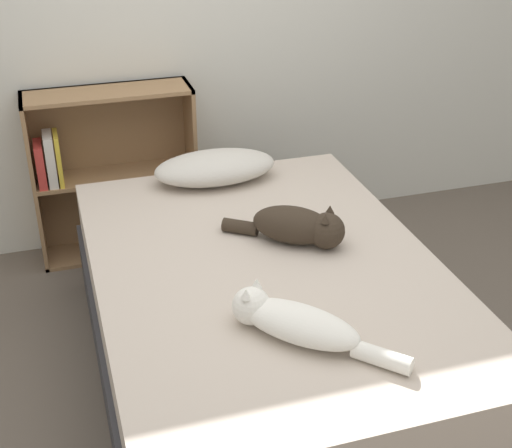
{
  "coord_description": "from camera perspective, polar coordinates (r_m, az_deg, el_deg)",
  "views": [
    {
      "loc": [
        -0.72,
        -2.2,
        2.01
      ],
      "look_at": [
        0.0,
        0.14,
        0.67
      ],
      "focal_mm": 50.0,
      "sensor_mm": 36.0,
      "label": 1
    }
  ],
  "objects": [
    {
      "name": "bookshelf",
      "position": [
        3.84,
        -11.78,
        4.27
      ],
      "size": [
        0.84,
        0.26,
        0.91
      ],
      "color": "#8E6B47",
      "rests_on": "ground_plane"
    },
    {
      "name": "wall_back",
      "position": [
        3.78,
        -5.99,
        16.85
      ],
      "size": [
        8.0,
        0.06,
        2.5
      ],
      "color": "silver",
      "rests_on": "ground_plane"
    },
    {
      "name": "cat_dark",
      "position": [
        2.84,
        3.51,
        -0.2
      ],
      "size": [
        0.44,
        0.35,
        0.17
      ],
      "rotation": [
        0.0,
        0.0,
        5.67
      ],
      "color": "#33281E",
      "rests_on": "bed"
    },
    {
      "name": "bed",
      "position": [
        2.89,
        0.85,
        -8.15
      ],
      "size": [
        1.33,
        1.92,
        0.57
      ],
      "color": "#333338",
      "rests_on": "ground_plane"
    },
    {
      "name": "pillow",
      "position": [
        3.36,
        -3.29,
        4.54
      ],
      "size": [
        0.58,
        0.3,
        0.14
      ],
      "color": "beige",
      "rests_on": "bed"
    },
    {
      "name": "ground_plane",
      "position": [
        3.07,
        0.81,
        -12.38
      ],
      "size": [
        8.0,
        8.0,
        0.0
      ],
      "primitive_type": "plane",
      "color": "brown"
    },
    {
      "name": "cat_light",
      "position": [
        2.33,
        3.03,
        -7.81
      ],
      "size": [
        0.49,
        0.5,
        0.15
      ],
      "rotation": [
        0.0,
        0.0,
        2.34
      ],
      "color": "white",
      "rests_on": "bed"
    }
  ]
}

